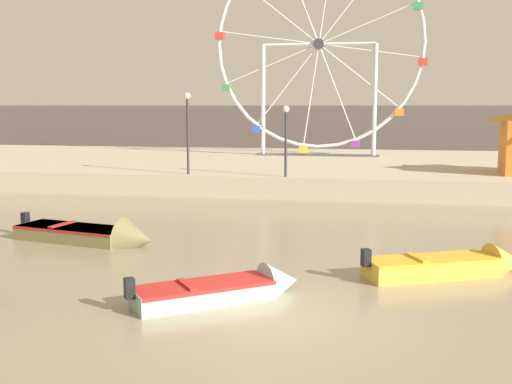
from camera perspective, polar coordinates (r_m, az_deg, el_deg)
name	(u,v)px	position (r m, az deg, el deg)	size (l,w,h in m)	color
ground_plane	(273,318)	(13.34, 1.54, -11.42)	(240.00, 240.00, 0.00)	gray
quay_promenade	(341,169)	(39.07, 7.70, 2.11)	(110.00, 20.13, 1.05)	#B7A88E
distant_town_skyline	(352,130)	(57.00, 8.69, 5.57)	(140.00, 3.00, 4.40)	#564C47
motorboat_olive_wood	(97,235)	(20.94, -14.24, -3.81)	(5.18, 2.38, 1.32)	olive
motorboat_mustard_yellow	(456,265)	(17.34, 17.71, -6.31)	(4.49, 2.83, 1.11)	gold
motorboat_seafoam	(230,288)	(14.60, -2.35, -8.74)	(3.85, 3.25, 1.06)	#93BCAD
ferris_wheel_white_frame	(319,47)	(42.59, 5.73, 12.97)	(13.96, 1.20, 14.26)	silver
promenade_lamp_near	(286,129)	(29.61, 2.73, 5.70)	(0.32, 0.32, 3.35)	#2D2D33
promenade_lamp_far	(188,121)	(30.90, -6.24, 6.42)	(0.32, 0.32, 3.97)	#2D2D33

